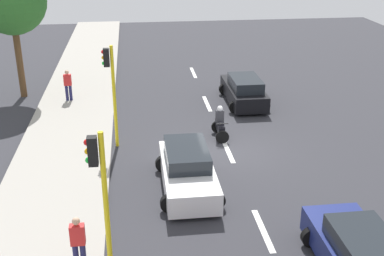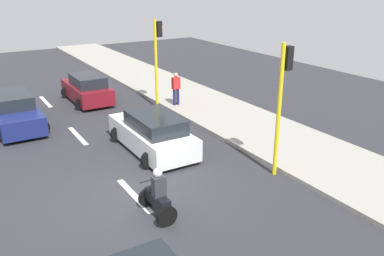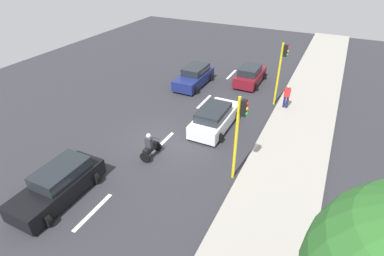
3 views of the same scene
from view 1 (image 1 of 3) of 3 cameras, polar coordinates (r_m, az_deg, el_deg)
name	(u,v)px [view 1 (image 1 of 3)]	position (r m, az deg, el deg)	size (l,w,h in m)	color
ground_plane	(228,152)	(21.42, 4.16, -2.77)	(40.00, 60.00, 0.10)	#2D2D33
sidewalk	(62,158)	(21.23, -14.75, -3.37)	(4.00, 60.00, 0.15)	#9E998E
lane_stripe_far_north	(193,73)	(32.50, 0.16, 6.41)	(0.20, 2.40, 0.01)	white
lane_stripe_north	(207,104)	(26.85, 1.75, 2.82)	(0.20, 2.40, 0.01)	white
lane_stripe_mid	(228,151)	(21.39, 4.17, -2.63)	(0.20, 2.40, 0.01)	white
lane_stripe_south	(263,230)	(16.32, 8.21, -11.62)	(0.20, 2.40, 0.01)	white
car_black	(244,91)	(26.84, 6.02, 4.30)	(2.18, 4.43, 1.52)	black
car_dark_blue	(360,256)	(14.67, 18.82, -13.82)	(2.21, 4.40, 1.52)	navy
car_white	(188,170)	(18.19, -0.51, -4.90)	(2.25, 4.52, 1.52)	white
motorcycle	(220,125)	(22.41, 3.25, 0.39)	(0.60, 1.30, 1.53)	black
pedestrian_near_signal	(78,242)	(14.20, -13.01, -12.71)	(0.40, 0.24, 1.69)	#1E1E4C
pedestrian_by_tree	(68,84)	(27.49, -14.14, 4.93)	(0.40, 0.24, 1.69)	#1E1E4C
traffic_light_corner	(111,82)	(21.02, -9.33, 5.22)	(0.49, 0.24, 4.50)	yellow
traffic_light_midblock	(101,189)	(12.72, -10.47, -6.97)	(0.49, 0.24, 4.50)	yellow
street_tree_north	(11,0)	(28.42, -20.17, 13.69)	(3.72, 3.72, 7.22)	brown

